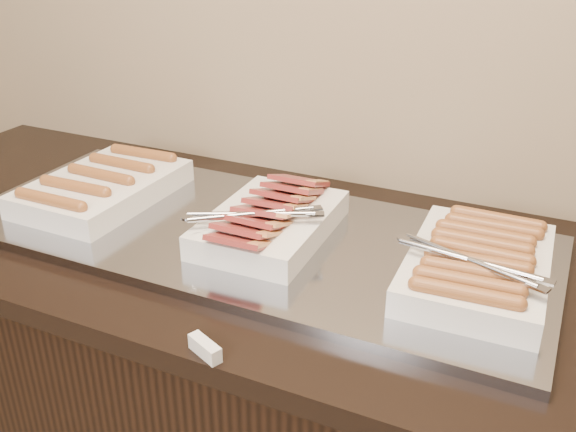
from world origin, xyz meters
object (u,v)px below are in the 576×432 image
object	(u,v)px
dish_left	(103,187)
dish_center	(269,220)
dish_right	(477,265)
counter	(265,411)
warming_tray	(249,234)

from	to	relation	value
dish_left	dish_center	size ratio (longest dim) A/B	1.06
dish_left	dish_right	distance (m)	0.82
counter	warming_tray	size ratio (longest dim) A/B	1.72
dish_right	dish_left	bearing A→B (deg)	177.68
counter	dish_left	xyz separation A→B (m)	(-0.40, -0.00, 0.50)
counter	warming_tray	xyz separation A→B (m)	(-0.03, 0.00, 0.46)
warming_tray	dish_right	bearing A→B (deg)	-0.52
dish_left	warming_tray	bearing A→B (deg)	0.74
warming_tray	dish_left	size ratio (longest dim) A/B	3.29
dish_left	dish_right	size ratio (longest dim) A/B	1.02
counter	dish_right	distance (m)	0.66
warming_tray	dish_left	distance (m)	0.37
dish_left	dish_center	xyz separation A→B (m)	(0.42, -0.00, 0.01)
counter	warming_tray	bearing A→B (deg)	180.00
warming_tray	dish_left	xyz separation A→B (m)	(-0.37, -0.00, 0.04)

